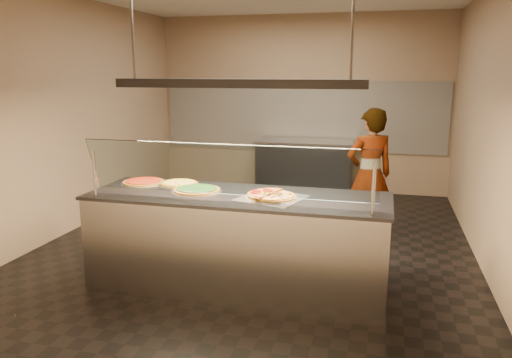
% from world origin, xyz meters
% --- Properties ---
extents(ground, '(5.00, 6.00, 0.02)m').
position_xyz_m(ground, '(0.00, 0.00, -0.01)').
color(ground, black).
rests_on(ground, ground).
extents(wall_back, '(5.00, 0.02, 3.00)m').
position_xyz_m(wall_back, '(0.00, 3.01, 1.50)').
color(wall_back, '#A08467').
rests_on(wall_back, ground).
extents(wall_front, '(5.00, 0.02, 3.00)m').
position_xyz_m(wall_front, '(0.00, -3.01, 1.50)').
color(wall_front, '#A08467').
rests_on(wall_front, ground).
extents(wall_left, '(0.02, 6.00, 3.00)m').
position_xyz_m(wall_left, '(-2.51, 0.00, 1.50)').
color(wall_left, '#A08467').
rests_on(wall_left, ground).
extents(wall_right, '(0.02, 6.00, 3.00)m').
position_xyz_m(wall_right, '(2.51, 0.00, 1.50)').
color(wall_right, '#A08467').
rests_on(wall_right, ground).
extents(tile_band, '(4.90, 0.02, 1.20)m').
position_xyz_m(tile_band, '(0.00, 2.98, 1.30)').
color(tile_band, silver).
rests_on(tile_band, wall_back).
extents(serving_counter, '(2.82, 0.94, 0.93)m').
position_xyz_m(serving_counter, '(0.13, -1.28, 0.47)').
color(serving_counter, '#B7B7BC').
rests_on(serving_counter, ground).
extents(sneeze_guard, '(2.58, 0.18, 0.54)m').
position_xyz_m(sneeze_guard, '(0.13, -1.62, 1.23)').
color(sneeze_guard, '#B7B7BC').
rests_on(sneeze_guard, serving_counter).
extents(perforated_tray, '(0.66, 0.66, 0.01)m').
position_xyz_m(perforated_tray, '(0.47, -1.34, 0.94)').
color(perforated_tray, silver).
rests_on(perforated_tray, serving_counter).
extents(half_pizza_pepperoni, '(0.34, 0.49, 0.05)m').
position_xyz_m(half_pizza_pepperoni, '(0.36, -1.34, 0.96)').
color(half_pizza_pepperoni, brown).
rests_on(half_pizza_pepperoni, perforated_tray).
extents(half_pizza_sausage, '(0.34, 0.49, 0.04)m').
position_xyz_m(half_pizza_sausage, '(0.58, -1.34, 0.96)').
color(half_pizza_sausage, brown).
rests_on(half_pizza_sausage, perforated_tray).
extents(pizza_spinach, '(0.48, 0.48, 0.03)m').
position_xyz_m(pizza_spinach, '(-0.28, -1.26, 0.95)').
color(pizza_spinach, silver).
rests_on(pizza_spinach, serving_counter).
extents(pizza_cheese, '(0.40, 0.40, 0.03)m').
position_xyz_m(pizza_cheese, '(-0.56, -1.04, 0.94)').
color(pizza_cheese, silver).
rests_on(pizza_cheese, serving_counter).
extents(pizza_tomato, '(0.45, 0.45, 0.03)m').
position_xyz_m(pizza_tomato, '(-0.94, -1.06, 0.94)').
color(pizza_tomato, silver).
rests_on(pizza_tomato, serving_counter).
extents(pizza_spatula, '(0.28, 0.17, 0.02)m').
position_xyz_m(pizza_spatula, '(-0.49, -1.13, 0.96)').
color(pizza_spatula, '#B7B7BC').
rests_on(pizza_spatula, pizza_spinach).
extents(prep_table, '(1.59, 0.74, 0.93)m').
position_xyz_m(prep_table, '(0.16, 2.55, 0.47)').
color(prep_table, '#38383D').
rests_on(prep_table, ground).
extents(worker, '(0.71, 0.62, 1.63)m').
position_xyz_m(worker, '(1.28, 0.51, 0.82)').
color(worker, '#373645').
rests_on(worker, ground).
extents(heat_lamp_housing, '(2.30, 0.18, 0.08)m').
position_xyz_m(heat_lamp_housing, '(0.13, -1.28, 1.95)').
color(heat_lamp_housing, '#38383D').
rests_on(heat_lamp_housing, ceiling).
extents(lamp_rod_left, '(0.02, 0.02, 1.01)m').
position_xyz_m(lamp_rod_left, '(-0.87, -1.28, 2.50)').
color(lamp_rod_left, '#B7B7BC').
rests_on(lamp_rod_left, ceiling).
extents(lamp_rod_right, '(0.02, 0.02, 1.01)m').
position_xyz_m(lamp_rod_right, '(1.13, -1.28, 2.50)').
color(lamp_rod_right, '#B7B7BC').
rests_on(lamp_rod_right, ceiling).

